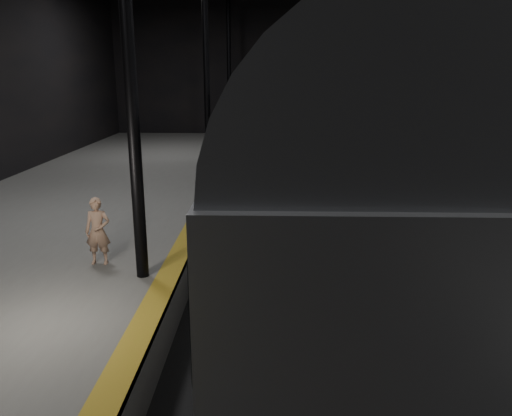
{
  "coord_description": "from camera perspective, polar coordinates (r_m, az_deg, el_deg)",
  "views": [
    {
      "loc": [
        -1.05,
        -13.99,
        5.29
      ],
      "look_at": [
        -1.4,
        -2.01,
        2.0
      ],
      "focal_mm": 35.0,
      "sensor_mm": 36.0,
      "label": 1
    }
  ],
  "objects": [
    {
      "name": "track",
      "position": [
        14.97,
        5.59,
        -5.14
      ],
      "size": [
        2.4,
        43.0,
        0.24
      ],
      "color": "#3F3328",
      "rests_on": "ground"
    },
    {
      "name": "tactile_strip",
      "position": [
        14.79,
        -6.98,
        -1.6
      ],
      "size": [
        0.5,
        43.8,
        0.01
      ],
      "primitive_type": "cube",
      "color": "olive",
      "rests_on": "platform_left"
    },
    {
      "name": "woman",
      "position": [
        11.9,
        -17.62,
        -2.54
      ],
      "size": [
        0.58,
        0.39,
        1.56
      ],
      "primitive_type": "imported",
      "rotation": [
        0.0,
        0.0,
        0.03
      ],
      "color": "tan",
      "rests_on": "platform_left"
    },
    {
      "name": "train",
      "position": [
        14.09,
        5.95,
        6.96
      ],
      "size": [
        3.26,
        21.81,
        5.83
      ],
      "color": "#A5A7AD",
      "rests_on": "ground"
    },
    {
      "name": "ground",
      "position": [
        14.99,
        5.58,
        -5.38
      ],
      "size": [
        44.0,
        44.0,
        0.0
      ],
      "primitive_type": "plane",
      "color": "black",
      "rests_on": "ground"
    },
    {
      "name": "platform_left",
      "position": [
        16.13,
        -22.04,
        -3.08
      ],
      "size": [
        9.0,
        43.8,
        1.0
      ],
      "primitive_type": "cube",
      "color": "#565653",
      "rests_on": "ground"
    }
  ]
}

